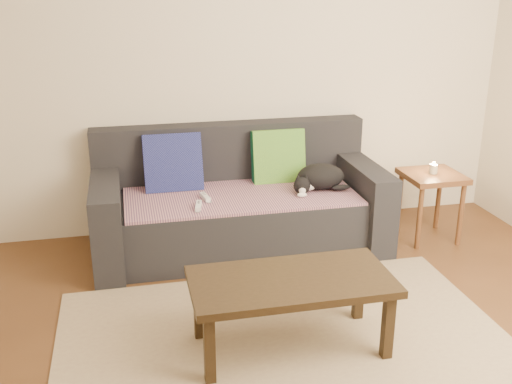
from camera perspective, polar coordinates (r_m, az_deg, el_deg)
ground at (r=3.25m, az=3.94°, el=-16.34°), size 4.50×4.50×0.00m
back_wall at (r=4.62m, az=-2.85°, el=12.05°), size 4.50×0.04×2.60m
sofa at (r=4.46m, az=-1.68°, el=-1.40°), size 2.10×0.94×0.87m
throw_blanket at (r=4.33m, az=-1.46°, el=-0.33°), size 1.66×0.74×0.02m
cushion_navy at (r=4.45m, az=-7.92°, el=2.76°), size 0.43×0.23×0.44m
cushion_green at (r=4.58m, az=2.12°, el=3.42°), size 0.40×0.17×0.42m
cat at (r=4.43m, az=6.03°, el=1.38°), size 0.44×0.32×0.19m
wii_remote_a at (r=4.08m, az=-5.49°, el=-1.31°), size 0.07×0.15×0.03m
wii_remote_b at (r=4.24m, az=-4.86°, el=-0.49°), size 0.06×0.15×0.03m
side_table at (r=4.73m, az=16.39°, el=0.65°), size 0.42×0.42×0.53m
candle at (r=4.69m, az=16.54°, el=2.15°), size 0.06×0.06×0.09m
rug at (r=3.36m, az=3.20°, el=-14.80°), size 2.50×1.80×0.01m
coffee_table at (r=3.20m, az=3.38°, el=-9.04°), size 1.07×0.53×0.43m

